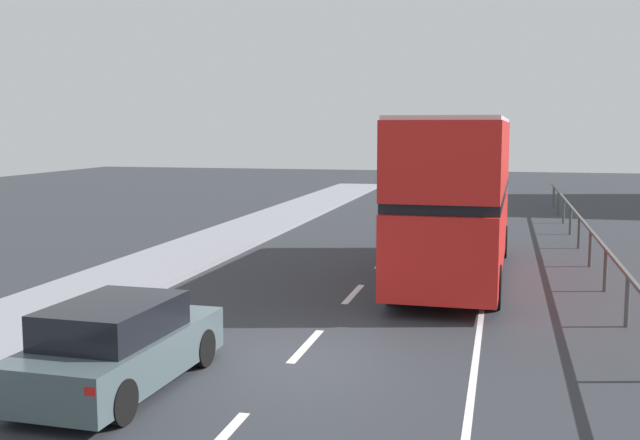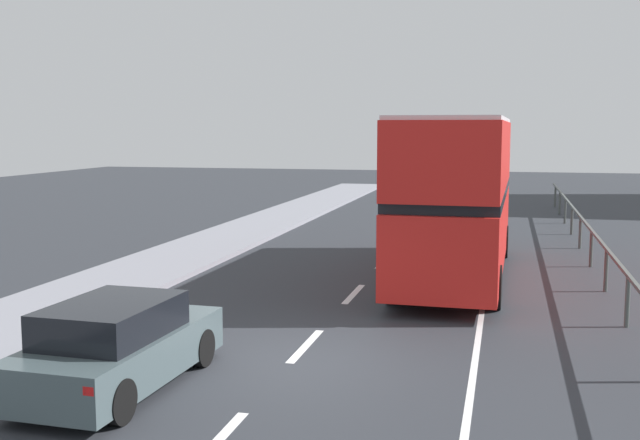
# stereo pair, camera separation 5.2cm
# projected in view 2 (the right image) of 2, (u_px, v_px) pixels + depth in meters

# --- Properties ---
(ground_plane) EXTENTS (73.54, 120.00, 0.10)m
(ground_plane) POSITION_uv_depth(u_px,v_px,m) (293.00, 363.00, 13.41)
(ground_plane) COLOR #2B2F34
(lane_paint_markings) EXTENTS (3.24, 46.00, 0.01)m
(lane_paint_markings) POSITION_uv_depth(u_px,v_px,m) (442.00, 274.00, 21.20)
(lane_paint_markings) COLOR silver
(lane_paint_markings) RESTS_ON ground
(bridge_side_railing) EXTENTS (0.10, 42.00, 1.09)m
(bridge_side_railing) POSITION_uv_depth(u_px,v_px,m) (599.00, 246.00, 20.58)
(bridge_side_railing) COLOR #494F4C
(bridge_side_railing) RESTS_ON ground
(double_decker_bus_red) EXTENTS (2.74, 10.17, 4.28)m
(double_decker_bus_red) POSITION_uv_depth(u_px,v_px,m) (458.00, 193.00, 20.52)
(double_decker_bus_red) COLOR red
(double_decker_bus_red) RESTS_ON ground
(hatchback_car_near) EXTENTS (1.88, 4.15, 1.40)m
(hatchback_car_near) POSITION_uv_depth(u_px,v_px,m) (118.00, 346.00, 11.87)
(hatchback_car_near) COLOR #445357
(hatchback_car_near) RESTS_ON ground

